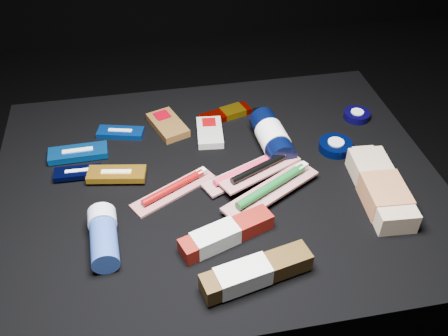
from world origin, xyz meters
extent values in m
plane|color=black|center=(0.00, 0.00, 0.00)|extent=(3.00, 3.00, 0.00)
cube|color=black|center=(0.00, 0.00, 0.20)|extent=(0.98, 0.78, 0.40)
cube|color=#093CAC|center=(-0.21, 0.20, 0.41)|extent=(0.12, 0.07, 0.01)
cube|color=silver|center=(-0.21, 0.20, 0.41)|extent=(0.06, 0.02, 0.01)
cube|color=#0A50AB|center=(-0.31, 0.14, 0.41)|extent=(0.14, 0.05, 0.02)
cube|color=silver|center=(-0.31, 0.14, 0.41)|extent=(0.07, 0.01, 0.02)
cube|color=black|center=(-0.30, 0.06, 0.41)|extent=(0.10, 0.04, 0.01)
cube|color=white|center=(-0.30, 0.06, 0.41)|extent=(0.05, 0.01, 0.01)
cube|color=orange|center=(-0.22, 0.04, 0.41)|extent=(0.13, 0.07, 0.01)
cube|color=silver|center=(-0.22, 0.04, 0.42)|extent=(0.07, 0.02, 0.02)
cube|color=brown|center=(-0.09, 0.21, 0.41)|extent=(0.10, 0.14, 0.02)
cube|color=maroon|center=(-0.10, 0.24, 0.41)|extent=(0.05, 0.05, 0.02)
cube|color=#ACABA5|center=(0.01, 0.16, 0.41)|extent=(0.07, 0.12, 0.02)
cube|color=#7D0306|center=(0.01, 0.19, 0.41)|extent=(0.04, 0.04, 0.02)
cube|color=#690500|center=(0.06, 0.23, 0.41)|extent=(0.14, 0.08, 0.01)
cube|color=#B1800C|center=(0.08, 0.24, 0.41)|extent=(0.07, 0.06, 0.02)
cylinder|color=black|center=(0.14, 0.08, 0.43)|extent=(0.08, 0.17, 0.06)
cylinder|color=white|center=(0.14, 0.08, 0.43)|extent=(0.07, 0.08, 0.07)
cylinder|color=black|center=(0.14, 0.17, 0.43)|extent=(0.02, 0.02, 0.02)
cube|color=black|center=(0.14, 0.19, 0.43)|extent=(0.02, 0.03, 0.01)
cylinder|color=black|center=(0.39, 0.16, 0.41)|extent=(0.07, 0.07, 0.02)
cylinder|color=silver|center=(0.39, 0.16, 0.41)|extent=(0.03, 0.03, 0.02)
cylinder|color=black|center=(0.29, 0.05, 0.41)|extent=(0.08, 0.08, 0.02)
cylinder|color=#BBBBB6|center=(0.29, 0.05, 0.41)|extent=(0.04, 0.04, 0.02)
cube|color=tan|center=(0.33, -0.12, 0.42)|extent=(0.09, 0.23, 0.05)
cube|color=#A86740|center=(0.32, -0.14, 0.42)|extent=(0.09, 0.11, 0.05)
cube|color=tan|center=(0.33, -0.01, 0.42)|extent=(0.05, 0.03, 0.03)
cylinder|color=#284394|center=(-0.25, -0.17, 0.43)|extent=(0.06, 0.10, 0.05)
cylinder|color=#AFBDD6|center=(-0.25, -0.10, 0.43)|extent=(0.06, 0.04, 0.06)
cube|color=#A69D9A|center=(-0.10, -0.03, 0.40)|extent=(0.19, 0.13, 0.01)
cylinder|color=maroon|center=(-0.10, -0.03, 0.41)|extent=(0.14, 0.09, 0.02)
cube|color=white|center=(-0.04, 0.01, 0.42)|extent=(0.03, 0.02, 0.01)
cube|color=#BBB3AE|center=(0.06, 0.00, 0.41)|extent=(0.21, 0.13, 0.01)
cylinder|color=#D02341|center=(0.06, 0.00, 0.42)|extent=(0.16, 0.08, 0.02)
cube|color=#BAB9B5|center=(0.13, 0.03, 0.42)|extent=(0.03, 0.02, 0.01)
cube|color=beige|center=(0.10, -0.08, 0.42)|extent=(0.23, 0.16, 0.01)
cylinder|color=#10551F|center=(0.10, -0.08, 0.43)|extent=(0.17, 0.11, 0.02)
cube|color=silver|center=(0.18, -0.03, 0.43)|extent=(0.03, 0.03, 0.01)
cube|color=#BBB5AE|center=(0.09, -0.02, 0.42)|extent=(0.20, 0.13, 0.01)
cylinder|color=black|center=(0.09, -0.02, 0.44)|extent=(0.15, 0.08, 0.02)
cube|color=silver|center=(0.16, 0.01, 0.44)|extent=(0.03, 0.02, 0.01)
cube|color=maroon|center=(-0.02, -0.18, 0.42)|extent=(0.19, 0.10, 0.03)
cube|color=beige|center=(-0.04, -0.19, 0.42)|extent=(0.10, 0.07, 0.04)
cube|color=#3C270E|center=(0.02, -0.28, 0.42)|extent=(0.21, 0.09, 0.04)
cube|color=#BBBBB7|center=(-0.01, -0.29, 0.43)|extent=(0.10, 0.07, 0.04)
camera|label=1|loc=(-0.14, -0.81, 1.14)|focal=40.00mm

